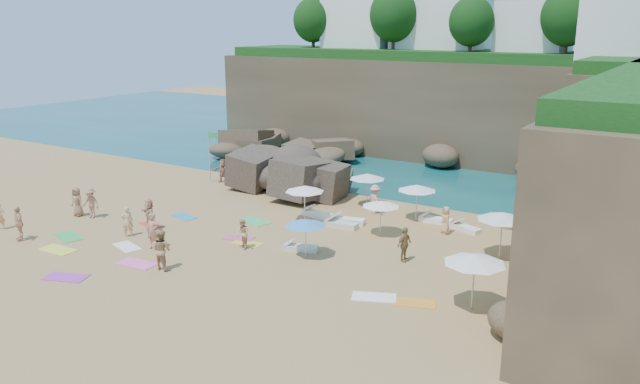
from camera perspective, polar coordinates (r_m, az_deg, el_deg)
The scene contains 50 objects.
ground at distance 33.29m, azimuth -5.69°, elevation -3.98°, with size 120.00×120.00×0.00m, color tan.
seawater at distance 59.08m, azimuth 12.48°, elevation 4.17°, with size 120.00×120.00×0.00m, color #0C4751.
cliff_back at distance 53.14m, azimuth 12.89°, elevation 7.33°, with size 44.00×8.00×8.00m, color brown.
rock_promontory at distance 52.01m, azimuth -4.46°, elevation 3.02°, with size 12.00×7.00×2.00m, color brown, non-canonical shape.
clifftop_buildings at distance 53.14m, azimuth 14.67°, elevation 15.06°, with size 28.48×9.48×7.00m.
clifftop_trees at distance 46.61m, azimuth 14.38°, elevation 15.16°, with size 35.60×23.82×4.40m.
marina_masts at distance 65.96m, azimuth -1.06°, elevation 8.27°, with size 3.10×0.10×6.00m.
rock_outcrop at distance 42.11m, azimuth -3.38°, elevation 0.15°, with size 7.44×5.58×2.97m, color brown, non-canonical shape.
flag_pole at distance 44.57m, azimuth -9.99°, elevation 3.86°, with size 0.70×0.22×3.65m.
parasol_0 at distance 35.63m, azimuth 8.86°, elevation 0.39°, with size 2.20×2.20×2.08m.
parasol_1 at distance 37.98m, azimuth 4.34°, elevation 1.44°, with size 2.19×2.19×2.07m.
parasol_2 at distance 31.14m, azimuth 17.26°, elevation -2.55°, with size 2.04×2.04×1.93m.
parasol_4 at distance 29.82m, azimuth 22.41°, elevation -3.46°, with size 2.23×2.23×2.11m.
parasol_5 at distance 32.84m, azimuth 5.59°, elevation -1.06°, with size 2.01×2.01×1.90m.
parasol_7 at distance 31.38m, azimuth 19.43°, elevation -2.08°, with size 2.35×2.35×2.23m.
parasol_8 at distance 30.61m, azimuth 16.35°, elevation -2.13°, with size 2.42×2.42×2.28m.
parasol_9 at distance 34.97m, azimuth -1.42°, elevation 0.31°, with size 2.21×2.21×2.09m.
parasol_10 at distance 29.60m, azimuth -1.33°, elevation -2.79°, with size 2.02×2.02×1.91m.
parasol_11 at distance 24.83m, azimuth 13.97°, elevation -5.96°, with size 2.43×2.43×2.30m.
lounger_0 at distance 34.47m, azimuth 1.96°, elevation -2.99°, with size 1.88×0.63×0.29m, color silver.
lounger_1 at distance 35.11m, azimuth 2.55°, elevation -2.65°, with size 1.93×0.64×0.30m, color white.
lounger_2 at distance 35.83m, azimuth 10.55°, elevation -2.54°, with size 1.85×0.62×0.29m, color white.
lounger_3 at distance 36.24m, azimuth -0.24°, elevation -2.06°, with size 1.92×0.64×0.30m, color white.
lounger_4 at distance 34.75m, azimuth 13.20°, elevation -3.26°, with size 1.73×0.58×0.27m, color white.
lounger_5 at distance 30.99m, azimuth -1.73°, elevation -5.13°, with size 1.70×0.57×0.26m, color silver.
towel_1 at distance 30.56m, azimuth -16.40°, elevation -6.30°, with size 1.88×0.94×0.03m, color #FE62BB.
towel_3 at distance 35.47m, azimuth -22.02°, elevation -3.82°, with size 1.86×0.93×0.03m, color green.
towel_4 at distance 33.68m, azimuth -22.85°, elevation -4.89°, with size 1.90×0.95×0.03m, color yellow.
towel_5 at distance 32.95m, azimuth -17.23°, elevation -4.79°, with size 1.70×0.85×0.03m, color white.
towel_6 at distance 30.02m, azimuth -22.22°, elevation -7.23°, with size 1.89×0.94×0.03m, color #AE36AF.
towel_7 at distance 36.10m, azimuth -15.16°, elevation -2.90°, with size 1.50×0.75×0.03m, color #C43F22.
towel_8 at distance 37.14m, azimuth -12.30°, elevation -2.21°, with size 1.62×0.81×0.03m, color #228AB9.
towel_9 at distance 32.98m, azimuth -7.44°, elevation -4.20°, with size 1.59×0.79×0.03m, color #CB4F71.
towel_10 at distance 25.70m, azimuth 8.68°, elevation -10.01°, with size 1.66×0.83×0.03m, color orange.
towel_11 at distance 35.64m, azimuth -5.96°, elevation -2.67°, with size 1.90×0.95×0.03m, color #38C562.
towel_12 at distance 32.16m, azimuth -6.64°, elevation -4.68°, with size 1.56×0.78×0.03m, color yellow.
towel_13 at distance 26.02m, azimuth 4.96°, elevation -9.55°, with size 1.81×0.91×0.03m, color white.
person_stand_0 at distance 38.10m, azimuth -27.22°, elevation -1.99°, with size 0.54×0.36×1.49m, color tan.
person_stand_1 at distance 29.30m, azimuth -14.27°, elevation -5.14°, with size 0.92×0.71×1.89m, color tan.
person_stand_2 at distance 36.77m, azimuth 5.05°, elevation -0.68°, with size 1.13×0.47×1.75m, color #E79983.
person_stand_3 at distance 29.63m, azimuth 7.72°, elevation -4.76°, with size 0.99×0.41×1.69m, color olive.
person_stand_4 at distance 33.89m, azimuth 11.44°, elevation -2.53°, with size 0.73×0.40×1.50m, color tan.
person_stand_5 at distance 44.55m, azimuth -8.88°, elevation 1.95°, with size 1.57×0.45×1.69m, color #B26F59.
person_stand_6 at distance 34.33m, azimuth -17.21°, elevation -2.58°, with size 0.59×0.39×1.63m, color #DEB27E.
person_lie_0 at distance 38.36m, azimuth -20.15°, elevation -1.91°, with size 1.14×1.76×0.47m, color #AE7357.
person_lie_1 at distance 35.90m, azimuth -25.71°, elevation -3.66°, with size 1.04×1.78×0.43m, color #E5AC82.
person_lie_2 at distance 39.02m, azimuth -21.22°, elevation -1.74°, with size 0.82×1.68×0.45m, color #8E6747.
person_lie_3 at distance 35.16m, azimuth -15.26°, elevation -3.02°, with size 1.58×1.70×0.45m, color tan.
person_lie_4 at distance 32.20m, azimuth -14.98°, elevation -4.70°, with size 0.66×1.81×0.43m, color tan.
person_lie_5 at distance 31.34m, azimuth -7.05°, elevation -4.70°, with size 0.74×1.51×0.57m, color tan.
Camera 1 is at (19.51, -24.70, 10.84)m, focal length 35.00 mm.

